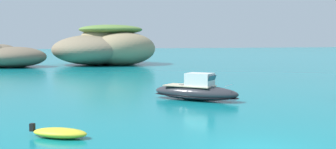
# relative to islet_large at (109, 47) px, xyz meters

# --- Properties ---
(islet_large) EXTENTS (21.04, 19.79, 7.16)m
(islet_large) POSITION_rel_islet_large_xyz_m (0.00, 0.00, 0.00)
(islet_large) COLOR #9E8966
(islet_large) RESTS_ON ground
(islet_small) EXTENTS (14.97, 13.98, 3.71)m
(islet_small) POSITION_rel_islet_large_xyz_m (-17.43, -1.98, -1.36)
(islet_small) COLOR #756651
(islet_small) RESTS_ON ground
(motorboat_charcoal) EXTENTS (6.04, 6.29, 1.99)m
(motorboat_charcoal) POSITION_rel_islet_large_xyz_m (-2.33, -47.10, -2.42)
(motorboat_charcoal) COLOR #2D2D33
(motorboat_charcoal) RESTS_ON ground
(dinghy_tender) EXTENTS (2.78, 2.35, 0.58)m
(dinghy_tender) POSITION_rel_islet_large_xyz_m (-12.64, -56.18, -2.86)
(dinghy_tender) COLOR yellow
(dinghy_tender) RESTS_ON ground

